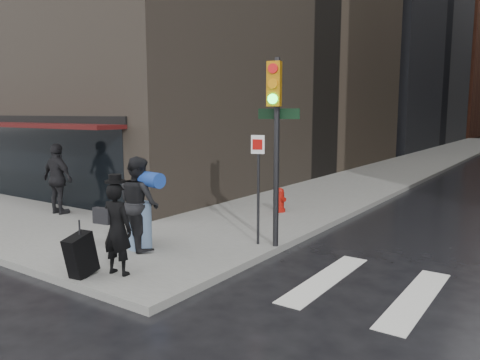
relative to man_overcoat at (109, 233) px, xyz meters
The scene contains 9 objects.
ground 1.68m from the man_overcoat, 106.18° to the left, with size 140.00×140.00×0.00m, color black.
sidewalk_left 28.37m from the man_overcoat, 90.79° to the left, with size 4.00×50.00×0.15m, color slate.
bldg_left_far 65.87m from the man_overcoat, 101.94° to the left, with size 22.00×20.00×26.00m, color #552C1D.
storefront 8.13m from the man_overcoat, 156.24° to the left, with size 8.40×1.11×2.83m.
man_overcoat is the anchor object (origin of this frame).
man_jeans 1.66m from the man_overcoat, 117.96° to the left, with size 1.38×1.10×1.98m.
man_greycoat 5.85m from the man_overcoat, 154.06° to the left, with size 1.19×0.51×2.02m.
traffic_light 3.94m from the man_overcoat, 64.65° to the left, with size 0.98×0.56×4.01m.
fire_hydrant 6.41m from the man_overcoat, 91.55° to the left, with size 0.41×0.31×0.71m.
Camera 1 is at (6.89, -6.67, 3.03)m, focal length 35.00 mm.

